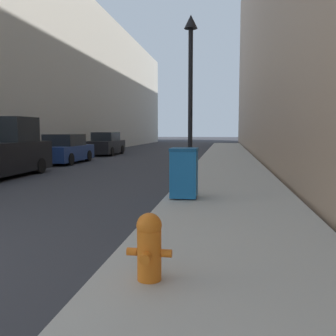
{
  "coord_description": "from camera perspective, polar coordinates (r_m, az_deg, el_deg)",
  "views": [
    {
      "loc": [
        5.65,
        -2.71,
        1.81
      ],
      "look_at": [
        2.31,
        19.03,
        -0.41
      ],
      "focal_mm": 40.0,
      "sensor_mm": 36.0,
      "label": 1
    }
  ],
  "objects": [
    {
      "name": "sidewalk_right",
      "position": [
        20.79,
        9.15,
        0.87
      ],
      "size": [
        3.34,
        60.0,
        0.12
      ],
      "color": "#ADA89E",
      "rests_on": "ground"
    },
    {
      "name": "building_left_glass",
      "position": [
        33.47,
        -21.74,
        12.84
      ],
      "size": [
        12.0,
        60.0,
        12.34
      ],
      "color": "beige",
      "rests_on": "ground"
    },
    {
      "name": "fire_hydrant",
      "position": [
        4.29,
        -2.89,
        -11.63
      ],
      "size": [
        0.51,
        0.4,
        0.77
      ],
      "color": "orange",
      "rests_on": "sidewalk_right"
    },
    {
      "name": "trash_bin",
      "position": [
        9.3,
        2.46,
        -0.69
      ],
      "size": [
        0.66,
        0.71,
        1.25
      ],
      "color": "#19609E",
      "rests_on": "sidewalk_right"
    },
    {
      "name": "lamppost",
      "position": [
        12.53,
        3.45,
        13.18
      ],
      "size": [
        0.43,
        0.43,
        5.38
      ],
      "color": "black",
      "rests_on": "sidewalk_right"
    },
    {
      "name": "parked_sedan_near",
      "position": [
        21.47,
        -15.42,
        2.68
      ],
      "size": [
        1.9,
        4.31,
        1.6
      ],
      "color": "navy",
      "rests_on": "ground"
    },
    {
      "name": "parked_sedan_far",
      "position": [
        28.02,
        -9.42,
        3.55
      ],
      "size": [
        1.83,
        4.32,
        1.67
      ],
      "color": "black",
      "rests_on": "ground"
    }
  ]
}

